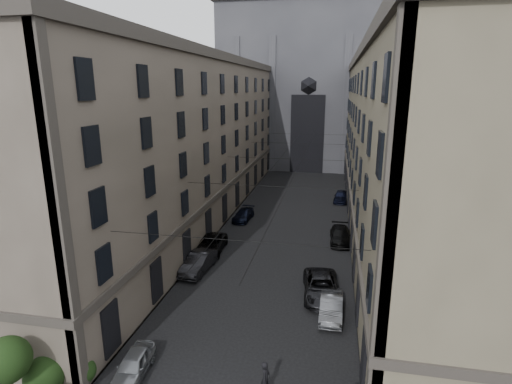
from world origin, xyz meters
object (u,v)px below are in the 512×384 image
Objects in this scene: car_right_near at (331,306)px; gothic_tower at (313,74)px; car_left_midnear at (199,262)px; car_left_midfar at (210,245)px; car_left_near at (133,365)px; car_right_midnear at (321,287)px; car_left_far at (243,215)px; pedestrian at (266,379)px; car_right_far at (341,196)px; car_right_midfar at (340,235)px.

gothic_tower is at bearing 95.86° from car_right_near.
car_left_midfar is at bearing 98.94° from car_left_midnear.
car_right_midnear is at bearing 42.45° from car_left_near.
car_right_midnear is (9.73, -16.30, 0.15)m from car_left_far.
pedestrian is at bearing -70.19° from car_left_far.
car_right_far is (0.91, 29.09, 0.06)m from car_right_near.
car_left_midfar is at bearing 88.33° from car_left_near.
car_left_midnear is 1.07× the size of car_right_far.
car_right_near is 0.87× the size of car_right_midfar.
car_right_midnear is 1.24× the size of car_right_far.
gothic_tower is at bearing 87.15° from car_left_far.
car_left_near is 0.87× the size of car_right_near.
car_left_midnear is 2.56× the size of pedestrian.
car_right_midnear is at bearing -54.62° from car_left_far.
gothic_tower is 15.30× the size of car_left_near.
gothic_tower is 61.57m from car_right_near.
car_left_near is at bearing -118.25° from car_right_midfar.
car_right_near is at bearing 32.42° from car_left_near.
car_right_midnear is 26.59m from car_right_far.
car_right_midfar is (12.19, 4.95, -0.04)m from car_left_midfar.
car_right_far is at bearing 88.94° from car_right_near.
car_right_midnear is 10.87m from pedestrian.
car_right_near is 2.67m from car_right_midnear.
car_left_midfar is 0.97× the size of car_right_midnear.
car_left_midnear is 15.16m from pedestrian.
car_left_midfar is at bearing 143.59° from car_right_midnear.
car_left_far is 12.25m from car_right_midfar.
car_right_midnear reaches higher than car_left_midfar.
car_right_near is 13.92m from car_right_midfar.
car_left_midnear is at bearing 157.43° from car_right_near.
car_right_midnear reaches higher than car_left_near.
car_left_near is 7.29m from pedestrian.
car_left_far is at bearing 119.84° from car_right_near.
car_right_near is at bearing -78.72° from car_right_midnear.
car_left_midfar is 12.48m from car_right_midnear.
gothic_tower is 10.58× the size of car_left_midfar.
car_right_far is 2.39× the size of pedestrian.
car_right_midfar is (11.20, -4.95, 0.09)m from car_left_far.
car_left_near reaches higher than car_left_far.
car_right_far is at bearing 55.02° from car_left_midfar.
car_right_midfar is at bearing -85.50° from car_right_far.
car_right_near is (11.19, -4.82, -0.09)m from car_left_midnear.
car_left_midfar is (-1.05, 17.00, 0.12)m from car_left_near.
car_left_far is 0.88× the size of car_right_midfar.
car_right_near is (10.44, 8.05, 0.07)m from car_left_near.
pedestrian is at bearing -110.73° from car_right_near.
pedestrian is (8.33, -17.00, 0.19)m from car_left_midfar.
car_left_far is at bearing -132.83° from car_right_far.
car_left_midfar is (-0.30, 4.14, -0.04)m from car_left_midnear.
car_left_midnear is at bearing -88.26° from car_left_far.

